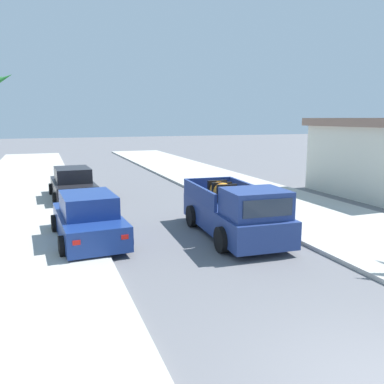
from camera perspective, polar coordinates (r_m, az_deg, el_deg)
name	(u,v)px	position (r m, az deg, el deg)	size (l,w,h in m)	color
sidewalk_left	(17,222)	(15.99, -23.72, -3.97)	(5.22, 60.00, 0.12)	#B2AFA8
sidewalk_right	(275,201)	(18.73, 11.75, -1.28)	(5.22, 60.00, 0.12)	#B2AFA8
curb_left	(52,220)	(15.95, -19.38, -3.74)	(0.16, 60.00, 0.10)	silver
curb_right	(252,203)	(18.13, 8.50, -1.60)	(0.16, 60.00, 0.10)	silver
pickup_truck	(235,212)	(13.03, 6.15, -2.85)	(2.43, 5.31, 1.80)	navy
car_left_near	(88,219)	(12.85, -14.55, -3.78)	(2.19, 4.33, 1.54)	navy
car_right_near	(73,185)	(19.65, -16.61, 0.98)	(2.15, 4.31, 1.54)	black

